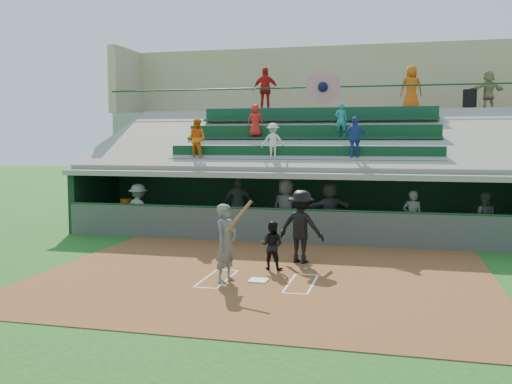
% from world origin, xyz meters
% --- Properties ---
extents(ground, '(100.00, 100.00, 0.00)m').
position_xyz_m(ground, '(0.00, 0.00, 0.00)').
color(ground, '#1B5517').
rests_on(ground, ground).
extents(dirt_slab, '(11.00, 9.00, 0.02)m').
position_xyz_m(dirt_slab, '(0.00, 0.50, 0.01)').
color(dirt_slab, brown).
rests_on(dirt_slab, ground).
extents(home_plate, '(0.43, 0.43, 0.03)m').
position_xyz_m(home_plate, '(0.00, 0.00, 0.04)').
color(home_plate, silver).
rests_on(home_plate, dirt_slab).
extents(batters_box_chalk, '(2.65, 1.85, 0.01)m').
position_xyz_m(batters_box_chalk, '(0.00, 0.00, 0.02)').
color(batters_box_chalk, white).
rests_on(batters_box_chalk, dirt_slab).
extents(dugout_floor, '(16.00, 3.50, 0.04)m').
position_xyz_m(dugout_floor, '(0.00, 6.75, 0.02)').
color(dugout_floor, gray).
rests_on(dugout_floor, ground).
extents(concourse_slab, '(20.00, 3.00, 4.60)m').
position_xyz_m(concourse_slab, '(0.00, 13.50, 2.30)').
color(concourse_slab, gray).
rests_on(concourse_slab, ground).
extents(grandstand, '(20.40, 10.40, 7.80)m').
position_xyz_m(grandstand, '(-0.01, 10.51, 2.26)').
color(grandstand, '#4A4F4A').
rests_on(grandstand, ground).
extents(batter_at_plate, '(0.95, 0.81, 1.95)m').
position_xyz_m(batter_at_plate, '(-0.72, -0.25, 0.95)').
color(batter_at_plate, '#50534E').
rests_on(batter_at_plate, dirt_slab).
extents(catcher, '(0.66, 0.54, 1.25)m').
position_xyz_m(catcher, '(0.05, 1.27, 0.64)').
color(catcher, black).
rests_on(catcher, dirt_slab).
extents(home_umpire, '(1.41, 1.02, 1.97)m').
position_xyz_m(home_umpire, '(0.66, 2.26, 1.01)').
color(home_umpire, black).
rests_on(home_umpire, dirt_slab).
extents(dugout_bench, '(15.78, 4.08, 0.48)m').
position_xyz_m(dugout_bench, '(-0.19, 8.10, 0.28)').
color(dugout_bench, olive).
rests_on(dugout_bench, dugout_floor).
extents(white_table, '(0.91, 0.73, 0.73)m').
position_xyz_m(white_table, '(-6.52, 6.31, 0.40)').
color(white_table, white).
rests_on(white_table, dugout_floor).
extents(water_cooler, '(0.41, 0.41, 0.41)m').
position_xyz_m(water_cooler, '(-6.53, 6.27, 0.97)').
color(water_cooler, orange).
rests_on(water_cooler, white_table).
extents(dugout_player_a, '(1.26, 0.88, 1.78)m').
position_xyz_m(dugout_player_a, '(-5.52, 5.21, 0.93)').
color(dugout_player_a, '#5D605A').
rests_on(dugout_player_a, dugout_floor).
extents(dugout_player_b, '(1.20, 0.61, 1.97)m').
position_xyz_m(dugout_player_b, '(-2.39, 6.94, 1.03)').
color(dugout_player_b, '#555853').
rests_on(dugout_player_b, dugout_floor).
extents(dugout_player_c, '(1.08, 0.83, 1.98)m').
position_xyz_m(dugout_player_c, '(-0.48, 6.05, 1.03)').
color(dugout_player_c, '#51534E').
rests_on(dugout_player_c, dugout_floor).
extents(dugout_player_d, '(1.80, 1.25, 1.87)m').
position_xyz_m(dugout_player_d, '(0.94, 6.60, 0.98)').
color(dugout_player_d, '#525450').
rests_on(dugout_player_d, dugout_floor).
extents(dugout_player_e, '(0.67, 0.48, 1.70)m').
position_xyz_m(dugout_player_e, '(3.67, 5.79, 0.89)').
color(dugout_player_e, '#5D615B').
rests_on(dugout_player_e, dugout_floor).
extents(dugout_player_f, '(0.88, 0.75, 1.61)m').
position_xyz_m(dugout_player_f, '(5.92, 6.62, 0.84)').
color(dugout_player_f, '#5C5F5A').
rests_on(dugout_player_f, dugout_floor).
extents(trash_bin, '(0.56, 0.56, 0.84)m').
position_xyz_m(trash_bin, '(6.10, 12.85, 5.02)').
color(trash_bin, black).
rests_on(trash_bin, concourse_slab).
extents(concourse_staff_a, '(1.20, 0.59, 1.97)m').
position_xyz_m(concourse_staff_a, '(-2.63, 12.40, 5.59)').
color(concourse_staff_a, red).
rests_on(concourse_staff_a, concourse_slab).
extents(concourse_staff_b, '(1.00, 0.72, 1.91)m').
position_xyz_m(concourse_staff_b, '(3.71, 12.85, 5.55)').
color(concourse_staff_b, '#D7510C').
rests_on(concourse_staff_b, concourse_slab).
extents(concourse_staff_c, '(1.59, 1.01, 1.63)m').
position_xyz_m(concourse_staff_c, '(6.86, 13.12, 5.42)').
color(concourse_staff_c, tan).
rests_on(concourse_staff_c, concourse_slab).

